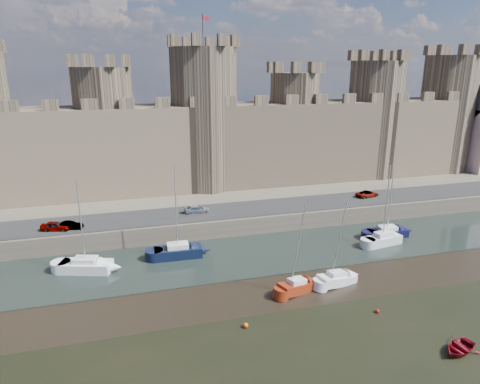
% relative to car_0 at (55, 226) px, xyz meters
% --- Properties ---
extents(water_channel, '(160.00, 12.00, 0.08)m').
position_rel_car_0_xyz_m(water_channel, '(20.60, -8.40, -3.08)').
color(water_channel, black).
rests_on(water_channel, ground).
extents(quay, '(160.00, 60.00, 2.50)m').
position_rel_car_0_xyz_m(quay, '(20.60, 27.60, -1.87)').
color(quay, '#4C443A').
rests_on(quay, ground).
extents(road, '(160.00, 7.00, 0.10)m').
position_rel_car_0_xyz_m(road, '(20.60, 1.60, -0.57)').
color(road, black).
rests_on(road, quay).
extents(castle, '(108.50, 11.00, 29.00)m').
position_rel_car_0_xyz_m(castle, '(19.96, 15.60, 8.56)').
color(castle, '#42382B').
rests_on(castle, quay).
extents(car_0, '(3.86, 2.30, 1.23)m').
position_rel_car_0_xyz_m(car_0, '(0.00, 0.00, 0.00)').
color(car_0, gray).
rests_on(car_0, quay).
extents(car_1, '(3.41, 1.75, 1.07)m').
position_rel_car_0_xyz_m(car_1, '(1.71, -0.04, -0.08)').
color(car_1, gray).
rests_on(car_1, quay).
extents(car_2, '(3.72, 1.61, 1.07)m').
position_rel_car_0_xyz_m(car_2, '(18.56, 1.88, -0.08)').
color(car_2, gray).
rests_on(car_2, quay).
extents(car_3, '(4.14, 2.52, 1.07)m').
position_rel_car_0_xyz_m(car_3, '(46.08, 2.19, -0.08)').
color(car_3, gray).
rests_on(car_3, quay).
extents(sailboat_0, '(6.21, 3.92, 10.84)m').
position_rel_car_0_xyz_m(sailboat_0, '(3.93, -7.76, -2.28)').
color(sailboat_0, white).
rests_on(sailboat_0, ground).
extents(sailboat_1, '(5.81, 2.41, 11.51)m').
position_rel_car_0_xyz_m(sailboat_1, '(14.60, -6.79, -2.23)').
color(sailboat_1, black).
rests_on(sailboat_1, ground).
extents(sailboat_2, '(5.21, 2.69, 10.73)m').
position_rel_car_0_xyz_m(sailboat_2, '(41.12, -10.06, -2.27)').
color(sailboat_2, silver).
rests_on(sailboat_2, ground).
extents(sailboat_3, '(5.57, 2.29, 9.67)m').
position_rel_car_0_xyz_m(sailboat_3, '(43.20, -7.91, -2.36)').
color(sailboat_3, black).
rests_on(sailboat_3, ground).
extents(sailboat_4, '(4.55, 3.00, 9.92)m').
position_rel_car_0_xyz_m(sailboat_4, '(25.43, -18.41, -2.38)').
color(sailboat_4, maroon).
rests_on(sailboat_4, ground).
extents(sailboat_5, '(4.72, 2.68, 9.59)m').
position_rel_car_0_xyz_m(sailboat_5, '(30.24, -18.00, -2.41)').
color(sailboat_5, silver).
rests_on(sailboat_5, ground).
extents(dinghy_4, '(4.13, 3.57, 0.72)m').
position_rel_car_0_xyz_m(dinghy_4, '(34.61, -31.08, -2.76)').
color(dinghy_4, maroon).
rests_on(dinghy_4, ground).
extents(buoy_1, '(0.49, 0.49, 0.49)m').
position_rel_car_0_xyz_m(buoy_1, '(18.54, -23.04, -2.87)').
color(buoy_1, '#E04409').
rests_on(buoy_1, ground).
extents(buoy_3, '(0.39, 0.39, 0.39)m').
position_rel_car_0_xyz_m(buoy_3, '(31.40, -24.09, -2.92)').
color(buoy_3, '#BE0D08').
rests_on(buoy_3, ground).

